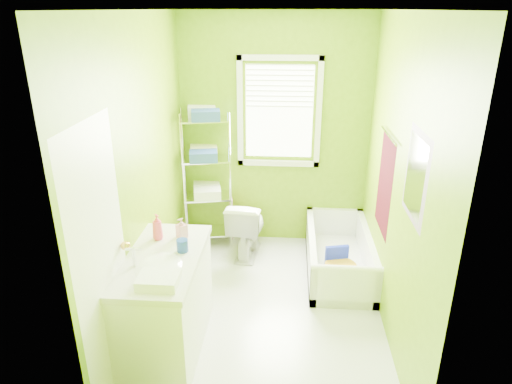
# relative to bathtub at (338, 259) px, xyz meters

# --- Properties ---
(ground) EXTENTS (2.90, 2.90, 0.00)m
(ground) POSITION_rel_bathtub_xyz_m (-0.73, -0.73, -0.14)
(ground) COLOR silver
(ground) RESTS_ON ground
(room_envelope) EXTENTS (2.14, 2.94, 2.62)m
(room_envelope) POSITION_rel_bathtub_xyz_m (-0.73, -0.73, 1.40)
(room_envelope) COLOR #658D06
(room_envelope) RESTS_ON ground
(window) EXTENTS (0.92, 0.05, 1.22)m
(window) POSITION_rel_bathtub_xyz_m (-0.68, 0.69, 1.47)
(window) COLOR white
(window) RESTS_ON ground
(door) EXTENTS (0.09, 0.80, 2.00)m
(door) POSITION_rel_bathtub_xyz_m (-1.76, -1.73, 0.86)
(door) COLOR white
(door) RESTS_ON ground
(right_wall_decor) EXTENTS (0.04, 1.48, 1.17)m
(right_wall_decor) POSITION_rel_bathtub_xyz_m (0.31, -0.75, 1.18)
(right_wall_decor) COLOR #3D070E
(right_wall_decor) RESTS_ON ground
(bathtub) EXTENTS (0.65, 1.39, 0.45)m
(bathtub) POSITION_rel_bathtub_xyz_m (0.00, 0.00, 0.00)
(bathtub) COLOR white
(bathtub) RESTS_ON ground
(toilet) EXTENTS (0.44, 0.70, 0.67)m
(toilet) POSITION_rel_bathtub_xyz_m (-1.00, 0.30, 0.19)
(toilet) COLOR white
(toilet) RESTS_ON ground
(vanity) EXTENTS (0.58, 1.13, 1.07)m
(vanity) POSITION_rel_bathtub_xyz_m (-1.50, -1.28, 0.31)
(vanity) COLOR white
(vanity) RESTS_ON ground
(wire_shelf_unit) EXTENTS (0.59, 0.49, 1.62)m
(wire_shelf_unit) POSITION_rel_bathtub_xyz_m (-1.47, 0.55, 0.84)
(wire_shelf_unit) COLOR silver
(wire_shelf_unit) RESTS_ON ground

